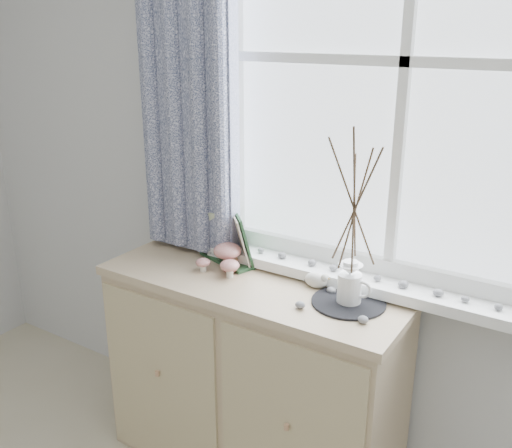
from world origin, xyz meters
name	(u,v)px	position (x,y,z in m)	size (l,w,h in m)	color
sideboard	(252,377)	(-0.15, 1.75, 0.43)	(1.20, 0.45, 0.85)	tan
botanical_book	(223,239)	(-0.33, 1.83, 0.96)	(0.31, 0.13, 0.22)	#1E3F23
toadstool_cluster	(225,256)	(-0.29, 1.78, 0.91)	(0.19, 0.16, 0.10)	silver
wooden_eggs	(231,260)	(-0.29, 1.82, 0.88)	(0.14, 0.17, 0.07)	tan
songbird_figurine	(316,279)	(0.08, 1.83, 0.88)	(0.12, 0.06, 0.06)	silver
crocheted_doily	(348,302)	(0.23, 1.78, 0.85)	(0.26, 0.26, 0.01)	black
twig_pitcher	(354,202)	(0.23, 1.78, 1.22)	(0.27, 0.27, 0.64)	white
sideboard_pebbles	(324,298)	(0.15, 1.75, 0.86)	(0.33, 0.23, 0.02)	gray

